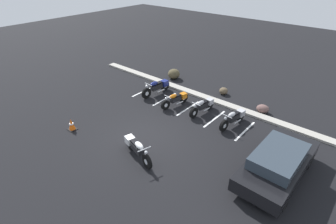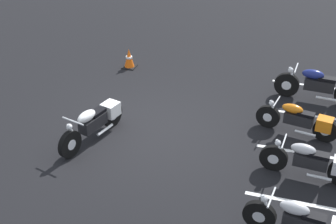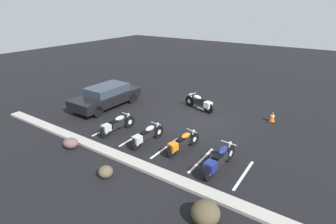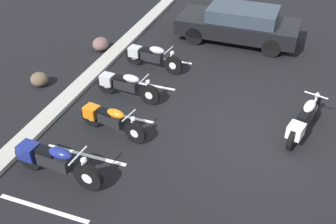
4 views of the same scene
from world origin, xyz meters
The scene contains 17 objects.
ground centered at (0.00, 0.00, 0.00)m, with size 60.00×60.00×0.00m, color black.
motorcycle_white_featured centered at (0.64, -1.06, 0.45)m, with size 2.11×0.86×0.85m.
parked_bike_0 centered at (-2.76, 3.99, 0.47)m, with size 0.64×2.26×0.89m.
parked_bike_1 centered at (-0.91, 3.55, 0.41)m, with size 0.67×1.95×0.77m.
parked_bike_2 centered at (0.73, 3.89, 0.42)m, with size 0.56×2.01×0.79m.
parked_bike_3 centered at (2.61, 3.84, 0.43)m, with size 0.63×2.05×0.81m.
car_black centered at (5.61, 1.59, 0.68)m, with size 1.87×4.33×1.29m.
concrete_curb centered at (0.00, 5.40, 0.06)m, with size 18.00×0.50×0.12m, color #A8A399.
landscape_rock_0 centered at (3.24, 5.99, 0.23)m, with size 0.67×0.56×0.46m, color brown.
landscape_rock_1 centered at (0.45, 6.60, 0.21)m, with size 0.53×0.52×0.43m, color brown.
landscape_rock_2 centered at (-3.49, 6.52, 0.34)m, with size 0.83×0.83×0.68m, color #4C442D.
traffic_cone centered at (-3.30, -1.72, 0.29)m, with size 0.40×0.40×0.61m.
stall_line_0 centered at (-3.66, 3.70, 0.00)m, with size 0.10×2.10×0.00m, color white.
stall_line_1 centered at (-1.91, 3.70, 0.00)m, with size 0.10×2.10×0.00m, color white.
stall_line_2 centered at (-0.16, 3.70, 0.00)m, with size 0.10×2.10×0.00m, color white.
stall_line_3 centered at (1.59, 3.70, 0.00)m, with size 0.10×2.10×0.00m, color white.
stall_line_4 centered at (3.34, 3.70, 0.00)m, with size 0.10×2.10×0.00m, color white.
Camera 3 is at (-5.82, 11.87, 5.81)m, focal length 28.00 mm.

